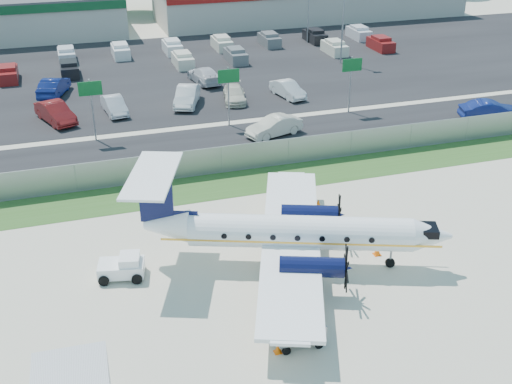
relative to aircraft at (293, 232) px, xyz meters
name	(u,v)px	position (x,y,z in m)	size (l,w,h in m)	color
ground	(290,280)	(-0.61, -1.40, -2.03)	(170.00, 170.00, 0.00)	beige
grass_verge	(230,184)	(-0.61, 10.60, -2.03)	(170.00, 4.00, 0.02)	#2D561E
access_road	(206,147)	(-0.61, 17.60, -2.02)	(170.00, 8.00, 0.02)	black
parking_lot	(159,74)	(-0.61, 38.60, -2.02)	(170.00, 32.00, 0.02)	black
perimeter_fence	(222,160)	(-0.61, 12.60, -1.03)	(120.00, 0.06, 1.99)	gray
sign_left	(91,97)	(-8.61, 21.51, 1.58)	(1.80, 0.26, 5.00)	gray
sign_mid	(229,84)	(2.39, 21.51, 1.58)	(1.80, 0.26, 5.00)	gray
sign_right	(351,73)	(13.39, 21.51, 1.58)	(1.80, 0.26, 5.00)	gray
light_pole_ne	(343,15)	(19.39, 36.60, 3.20)	(0.90, 0.35, 9.09)	gray
tree_line	(120,13)	(-0.61, 72.60, -2.03)	(112.00, 6.00, 14.00)	#214F17
aircraft	(293,232)	(0.00, 0.00, 0.00)	(17.10, 16.64, 5.26)	white
pushback_tug	(123,267)	(-8.89, 1.58, -1.42)	(2.61, 2.13, 1.28)	white
baggage_cart_far	(299,333)	(-2.00, -6.19, -1.49)	(2.25, 1.41, 1.16)	gray
cone_nose	(377,250)	(4.87, -0.52, -1.76)	(0.40, 0.40, 0.57)	#F76007
cone_port_wing	(278,348)	(-3.11, -6.53, -1.80)	(0.34, 0.34, 0.48)	#F76007
cone_starboard_wing	(318,203)	(3.93, 5.78, -1.78)	(0.37, 0.37, 0.53)	#F76007
road_car_mid	(274,135)	(5.26, 18.28, -2.03)	(1.65, 4.73, 1.56)	beige
road_car_east	(489,120)	(24.03, 15.98, -2.03)	(1.81, 5.19, 1.71)	navy
parked_car_a	(57,122)	(-11.45, 26.80, -2.03)	(1.80, 5.16, 1.70)	maroon
parked_car_b	(115,113)	(-6.44, 27.51, -2.03)	(1.56, 4.48, 1.47)	silver
parked_car_c	(187,105)	(0.13, 27.79, -2.03)	(1.80, 5.17, 1.70)	silver
parked_car_d	(234,101)	(4.53, 27.51, -2.03)	(1.92, 4.73, 1.37)	beige
parked_car_e	(288,97)	(9.71, 27.23, -2.03)	(1.57, 4.49, 1.48)	silver
parked_car_f	(55,95)	(-11.35, 34.33, -2.03)	(1.83, 5.23, 1.72)	navy
parked_car_g	(204,83)	(3.23, 34.05, -2.03)	(2.19, 5.39, 1.56)	silver
far_parking_rows	(151,62)	(-0.61, 43.60, -2.03)	(56.00, 10.00, 1.60)	gray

